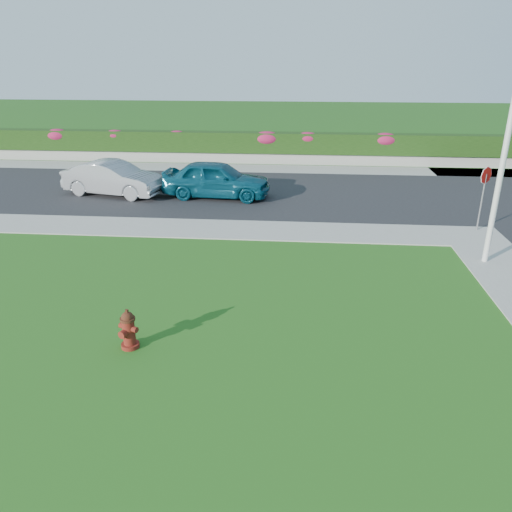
# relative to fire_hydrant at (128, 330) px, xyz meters

# --- Properties ---
(ground) EXTENTS (120.00, 120.00, 0.00)m
(ground) POSITION_rel_fire_hydrant_xyz_m (2.36, -1.35, -0.42)
(ground) COLOR black
(ground) RESTS_ON ground
(street_far) EXTENTS (26.00, 8.00, 0.04)m
(street_far) POSITION_rel_fire_hydrant_xyz_m (-2.64, 12.65, -0.40)
(street_far) COLOR black
(street_far) RESTS_ON ground
(sidewalk_far) EXTENTS (24.00, 2.00, 0.04)m
(sidewalk_far) POSITION_rel_fire_hydrant_xyz_m (-3.64, 7.65, -0.40)
(sidewalk_far) COLOR gray
(sidewalk_far) RESTS_ON ground
(curb_corner) EXTENTS (2.00, 2.00, 0.04)m
(curb_corner) POSITION_rel_fire_hydrant_xyz_m (9.36, 7.65, -0.40)
(curb_corner) COLOR gray
(curb_corner) RESTS_ON ground
(sidewalk_beyond) EXTENTS (34.00, 2.00, 0.04)m
(sidewalk_beyond) POSITION_rel_fire_hydrant_xyz_m (1.36, 17.65, -0.40)
(sidewalk_beyond) COLOR gray
(sidewalk_beyond) RESTS_ON ground
(retaining_wall) EXTENTS (34.00, 0.40, 0.60)m
(retaining_wall) POSITION_rel_fire_hydrant_xyz_m (1.36, 19.15, -0.12)
(retaining_wall) COLOR gray
(retaining_wall) RESTS_ON ground
(hedge) EXTENTS (32.00, 0.90, 1.10)m
(hedge) POSITION_rel_fire_hydrant_xyz_m (1.36, 19.25, 0.73)
(hedge) COLOR black
(hedge) RESTS_ON retaining_wall
(fire_hydrant) EXTENTS (0.46, 0.44, 0.89)m
(fire_hydrant) POSITION_rel_fire_hydrant_xyz_m (0.00, 0.00, 0.00)
(fire_hydrant) COLOR #4F100C
(fire_hydrant) RESTS_ON ground
(sedan_teal) EXTENTS (4.66, 2.17, 1.54)m
(sedan_teal) POSITION_rel_fire_hydrant_xyz_m (-0.04, 11.78, 0.39)
(sedan_teal) COLOR #0C475C
(sedan_teal) RESTS_ON street_far
(sedan_silver) EXTENTS (4.59, 2.48, 1.44)m
(sedan_silver) POSITION_rel_fire_hydrant_xyz_m (-4.51, 11.76, 0.34)
(sedan_silver) COLOR #93959A
(sedan_silver) RESTS_ON street_far
(utility_pole) EXTENTS (0.16, 0.16, 6.38)m
(utility_pole) POSITION_rel_fire_hydrant_xyz_m (8.99, 5.41, 2.77)
(utility_pole) COLOR silver
(utility_pole) RESTS_ON ground
(stop_sign) EXTENTS (0.49, 0.41, 2.26)m
(stop_sign) POSITION_rel_fire_hydrant_xyz_m (9.68, 8.32, 1.24)
(stop_sign) COLOR slate
(stop_sign) RESTS_ON ground
(flower_clump_a) EXTENTS (1.40, 0.90, 0.70)m
(flower_clump_a) POSITION_rel_fire_hydrant_xyz_m (-10.37, 19.15, 1.00)
(flower_clump_a) COLOR #AB1D41
(flower_clump_a) RESTS_ON hedge
(flower_clump_b) EXTENTS (1.16, 0.74, 0.58)m
(flower_clump_b) POSITION_rel_fire_hydrant_xyz_m (-6.98, 19.15, 1.05)
(flower_clump_b) COLOR #AB1D41
(flower_clump_b) RESTS_ON hedge
(flower_clump_c) EXTENTS (1.06, 0.68, 0.53)m
(flower_clump_c) POSITION_rel_fire_hydrant_xyz_m (-3.43, 19.15, 1.07)
(flower_clump_c) COLOR #AB1D41
(flower_clump_c) RESTS_ON hedge
(flower_clump_d) EXTENTS (1.50, 0.96, 0.75)m
(flower_clump_d) POSITION_rel_fire_hydrant_xyz_m (1.62, 19.15, 0.98)
(flower_clump_d) COLOR #AB1D41
(flower_clump_d) RESTS_ON hedge
(flower_clump_e) EXTENTS (1.24, 0.80, 0.62)m
(flower_clump_e) POSITION_rel_fire_hydrant_xyz_m (3.86, 19.15, 1.03)
(flower_clump_e) COLOR #AB1D41
(flower_clump_e) RESTS_ON hedge
(flower_clump_f) EXTENTS (1.43, 0.92, 0.72)m
(flower_clump_f) POSITION_rel_fire_hydrant_xyz_m (8.04, 19.15, 0.99)
(flower_clump_f) COLOR #AB1D41
(flower_clump_f) RESTS_ON hedge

